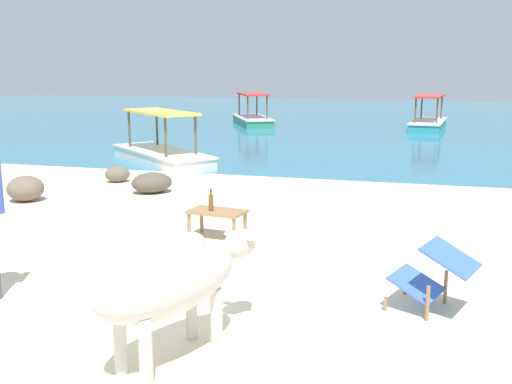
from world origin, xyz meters
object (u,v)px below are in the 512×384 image
object	(u,v)px
cow	(174,279)
bottle	(211,202)
boat_teal	(428,122)
deck_chair_far	(433,273)
boat_green	(252,118)
low_bench_table	(217,215)
boat_white	(162,152)

from	to	relation	value
cow	bottle	size ratio (longest dim) A/B	5.99
bottle	boat_teal	distance (m)	16.92
deck_chair_far	boat_green	xyz separation A→B (m)	(-6.98, 18.35, -0.13)
bottle	cow	bearing A→B (deg)	-75.22
cow	low_bench_table	size ratio (longest dim) A/B	2.18
boat_teal	boat_green	bearing A→B (deg)	96.36
boat_white	bottle	bearing A→B (deg)	160.56
cow	boat_white	xyz separation A→B (m)	(-4.36, 9.44, -0.41)
cow	boat_white	bearing A→B (deg)	47.66
boat_teal	deck_chair_far	bearing A→B (deg)	-174.63
low_bench_table	boat_teal	bearing A→B (deg)	88.26
cow	bottle	bearing A→B (deg)	37.64
deck_chair_far	boat_teal	xyz separation A→B (m)	(0.03, 18.46, -0.13)
boat_green	boat_white	bearing A→B (deg)	157.35
cow	deck_chair_far	xyz separation A→B (m)	(2.01, 1.55, -0.28)
low_bench_table	bottle	world-z (taller)	bottle
boat_teal	boat_green	xyz separation A→B (m)	(-7.01, -0.11, 0.00)
bottle	boat_green	world-z (taller)	boat_green
cow	bottle	world-z (taller)	cow
bottle	deck_chair_far	distance (m)	3.40
bottle	boat_white	size ratio (longest dim) A/B	0.08
low_bench_table	boat_white	size ratio (longest dim) A/B	0.23
deck_chair_far	boat_white	bearing A→B (deg)	-31.60
boat_teal	boat_green	world-z (taller)	same
low_bench_table	boat_teal	size ratio (longest dim) A/B	0.22
deck_chair_far	boat_green	distance (m)	19.63
low_bench_table	cow	bearing A→B (deg)	-68.54
cow	low_bench_table	bearing A→B (deg)	36.34
cow	boat_teal	size ratio (longest dim) A/B	0.47
low_bench_table	boat_teal	distance (m)	16.87
low_bench_table	bottle	size ratio (longest dim) A/B	2.75
cow	boat_green	xyz separation A→B (m)	(-4.98, 19.89, -0.41)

